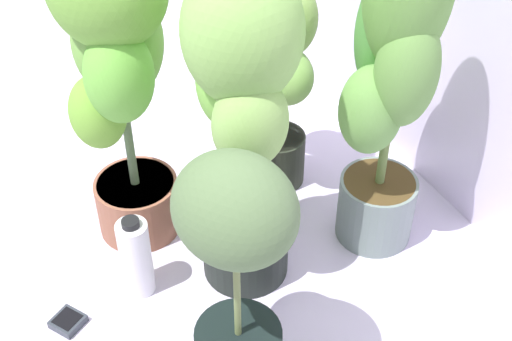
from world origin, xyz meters
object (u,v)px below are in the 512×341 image
at_px(potted_plant_back_left, 278,70).
at_px(potted_plant_front_right, 235,263).
at_px(nutrient_bottle, 136,257).
at_px(potted_plant_back_center, 394,66).
at_px(potted_plant_front_left, 116,62).
at_px(potted_plant_center, 244,105).
at_px(hygrometer_box, 68,321).

height_order(potted_plant_back_left, potted_plant_front_right, potted_plant_front_right).
height_order(potted_plant_front_right, nutrient_bottle, potted_plant_front_right).
bearing_deg(nutrient_bottle, potted_plant_back_center, 81.60).
bearing_deg(potted_plant_back_left, potted_plant_front_right, -35.11).
distance_m(potted_plant_front_left, potted_plant_center, 0.39).
xyz_separation_m(potted_plant_front_right, hygrometer_box, (-0.37, -0.35, -0.43)).
height_order(potted_plant_back_left, hygrometer_box, potted_plant_back_left).
bearing_deg(hygrometer_box, potted_plant_center, -35.29).
bearing_deg(nutrient_bottle, potted_plant_front_left, 160.53).
relative_size(potted_plant_center, hygrometer_box, 9.03).
relative_size(potted_plant_front_right, hygrometer_box, 6.80).
distance_m(hygrometer_box, nutrient_bottle, 0.26).
height_order(potted_plant_back_center, potted_plant_back_left, potted_plant_back_center).
distance_m(potted_plant_front_right, nutrient_bottle, 0.53).
bearing_deg(potted_plant_front_right, potted_plant_center, 150.70).
bearing_deg(potted_plant_back_center, potted_plant_back_left, -157.90).
xyz_separation_m(potted_plant_center, hygrometer_box, (-0.03, -0.54, -0.59)).
bearing_deg(potted_plant_front_left, potted_plant_front_right, 2.86).
height_order(hygrometer_box, nutrient_bottle, nutrient_bottle).
bearing_deg(potted_plant_back_left, nutrient_bottle, -66.52).
relative_size(potted_plant_back_center, potted_plant_front_right, 1.49).
relative_size(potted_plant_back_center, potted_plant_front_left, 1.11).
bearing_deg(potted_plant_front_left, hygrometer_box, -47.51).
bearing_deg(potted_plant_front_right, potted_plant_back_center, 115.83).
bearing_deg(potted_plant_back_center, hygrometer_box, -94.43).
xyz_separation_m(potted_plant_front_left, potted_plant_center, (0.32, 0.23, -0.01)).
relative_size(potted_plant_front_right, potted_plant_center, 0.75).
relative_size(potted_plant_back_left, potted_plant_center, 0.75).
bearing_deg(potted_plant_center, potted_plant_front_left, -145.03).
bearing_deg(potted_plant_front_left, nutrient_bottle, -19.47).
xyz_separation_m(potted_plant_front_left, nutrient_bottle, (0.26, -0.09, -0.48)).
distance_m(potted_plant_back_center, potted_plant_front_right, 0.71).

